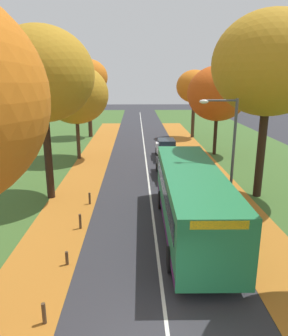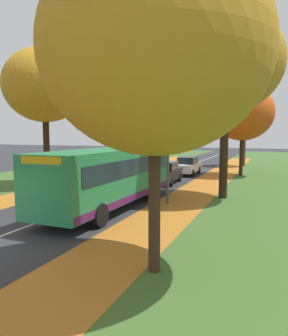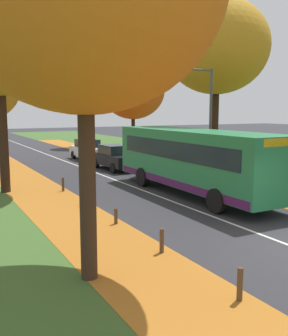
{
  "view_description": "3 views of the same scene",
  "coord_description": "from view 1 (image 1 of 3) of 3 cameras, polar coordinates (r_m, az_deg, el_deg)",
  "views": [
    {
      "loc": [
        -0.86,
        -6.66,
        7.0
      ],
      "look_at": [
        -0.37,
        12.7,
        1.58
      ],
      "focal_mm": 35.0,
      "sensor_mm": 36.0,
      "label": 1
    },
    {
      "loc": [
        9.17,
        -7.18,
        3.73
      ],
      "look_at": [
        1.42,
        12.23,
        1.53
      ],
      "focal_mm": 35.0,
      "sensor_mm": 36.0,
      "label": 2
    },
    {
      "loc": [
        -8.91,
        -7.39,
        3.87
      ],
      "look_at": [
        -0.43,
        8.27,
        1.25
      ],
      "focal_mm": 42.0,
      "sensor_mm": 36.0,
      "label": 3
    }
  ],
  "objects": [
    {
      "name": "tree_right_mid",
      "position": [
        30.5,
        12.71,
        12.53
      ],
      "size": [
        5.4,
        5.4,
        7.98
      ],
      "color": "black",
      "rests_on": "ground"
    },
    {
      "name": "bus",
      "position": [
        15.08,
        8.27,
        -5.09
      ],
      "size": [
        2.77,
        10.43,
        2.98
      ],
      "color": "#237A47",
      "rests_on": "ground"
    },
    {
      "name": "tree_right_far",
      "position": [
        39.09,
        8.75,
        13.82
      ],
      "size": [
        4.11,
        4.11,
        7.77
      ],
      "color": "#422D1E",
      "rests_on": "ground"
    },
    {
      "name": "tree_left_mid",
      "position": [
        28.69,
        -11.8,
        12.43
      ],
      "size": [
        5.49,
        5.49,
        8.03
      ],
      "color": "#422D1E",
      "rests_on": "ground"
    },
    {
      "name": "grass_verge_left",
      "position": [
        28.79,
        -18.24,
        0.78
      ],
      "size": [
        12.0,
        90.0,
        0.01
      ],
      "primitive_type": "cube",
      "color": "#3D6028",
      "rests_on": "ground"
    },
    {
      "name": "bollard_fifth",
      "position": [
        18.85,
        -9.45,
        -5.26
      ],
      "size": [
        0.12,
        0.12,
        0.68
      ],
      "primitive_type": "cylinder",
      "color": "#4C3823",
      "rests_on": "ground"
    },
    {
      "name": "bollard_third",
      "position": [
        13.34,
        -13.29,
        -15.05
      ],
      "size": [
        0.12,
        0.12,
        0.56
      ],
      "primitive_type": "cylinder",
      "color": "#4C3823",
      "rests_on": "ground"
    },
    {
      "name": "leaf_litter_left",
      "position": [
        22.12,
        -11.12,
        -3.08
      ],
      "size": [
        2.8,
        60.0,
        0.0
      ],
      "primitive_type": "cube",
      "color": "#B26B23",
      "rests_on": "grass_verge_left"
    },
    {
      "name": "bollard_second",
      "position": [
        10.83,
        -17.03,
        -23.07
      ],
      "size": [
        0.12,
        0.12,
        0.69
      ],
      "primitive_type": "cylinder",
      "color": "#4C3823",
      "rests_on": "ground"
    },
    {
      "name": "leaf_litter_right",
      "position": [
        22.48,
        12.7,
        -2.87
      ],
      "size": [
        2.8,
        60.0,
        0.0
      ],
      "primitive_type": "cube",
      "color": "#B26B23",
      "rests_on": "grass_verge_right"
    },
    {
      "name": "car_white_following",
      "position": [
        29.24,
        3.93,
        3.39
      ],
      "size": [
        1.79,
        4.2,
        1.62
      ],
      "color": "silver",
      "rests_on": "ground"
    },
    {
      "name": "tree_right_near",
      "position": [
        19.97,
        21.02,
        16.49
      ],
      "size": [
        6.29,
        6.29,
        10.5
      ],
      "color": "black",
      "rests_on": "ground"
    },
    {
      "name": "grass_verge_right",
      "position": [
        29.34,
        18.66,
        1.01
      ],
      "size": [
        12.0,
        90.0,
        0.01
      ],
      "primitive_type": "cube",
      "color": "#3D6028",
      "rests_on": "ground"
    },
    {
      "name": "tree_left_near",
      "position": [
        19.28,
        -17.41,
        15.2
      ],
      "size": [
        5.74,
        5.74,
        9.69
      ],
      "color": "black",
      "rests_on": "ground"
    },
    {
      "name": "tree_left_far",
      "position": [
        39.58,
        -9.7,
        15.27
      ],
      "size": [
        4.48,
        4.48,
        8.97
      ],
      "color": "#382619",
      "rests_on": "ground"
    },
    {
      "name": "road_centre_line",
      "position": [
        27.57,
        0.39,
        0.94
      ],
      "size": [
        0.12,
        80.0,
        0.01
      ],
      "primitive_type": "cube",
      "color": "silver",
      "rests_on": "ground"
    },
    {
      "name": "car_black_lead",
      "position": [
        23.7,
        4.61,
        0.46
      ],
      "size": [
        1.93,
        4.27,
        1.62
      ],
      "color": "black",
      "rests_on": "ground"
    },
    {
      "name": "streetlamp_right",
      "position": [
        16.75,
        14.31,
        3.92
      ],
      "size": [
        1.89,
        0.28,
        6.0
      ],
      "color": "#47474C",
      "rests_on": "ground"
    },
    {
      "name": "bollard_fourth",
      "position": [
        16.01,
        -11.05,
        -9.12
      ],
      "size": [
        0.12,
        0.12,
        0.74
      ],
      "primitive_type": "cylinder",
      "color": "#4C3823",
      "rests_on": "ground"
    }
  ]
}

